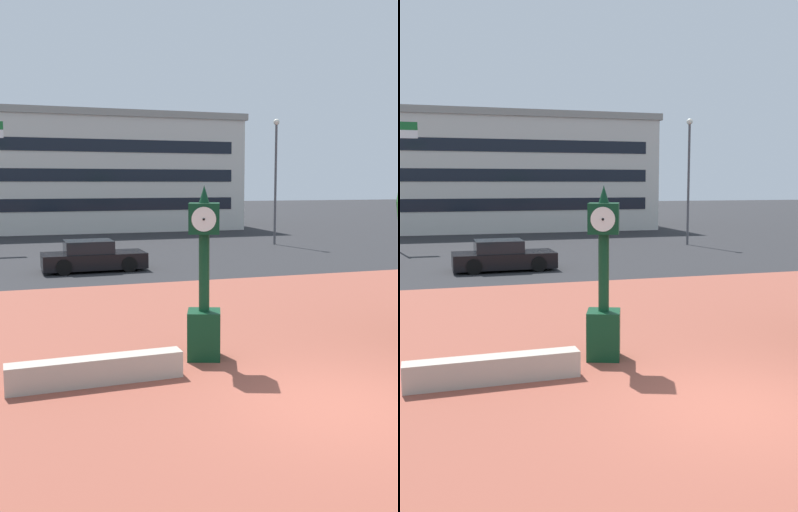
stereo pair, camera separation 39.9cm
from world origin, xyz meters
TOP-DOWN VIEW (x-y plane):
  - ground_plane at (0.00, 0.00)m, footprint 200.00×200.00m
  - plaza_brick_paving at (0.00, 4.08)m, footprint 44.00×16.16m
  - planter_wall at (-3.68, 2.22)m, footprint 3.21×0.50m
  - street_clock at (-1.33, 3.08)m, footprint 0.86×0.86m
  - car_street_mid at (-2.03, 15.82)m, footprint 4.27×2.03m
  - civic_building at (0.82, 39.66)m, footprint 22.63×13.20m
  - street_lamp_post at (9.62, 22.79)m, footprint 0.36×0.36m

SIDE VIEW (x-z plane):
  - ground_plane at x=0.00m, z-range 0.00..0.00m
  - plaza_brick_paving at x=0.00m, z-range 0.00..0.01m
  - planter_wall at x=-3.68m, z-range 0.00..0.50m
  - car_street_mid at x=-2.03m, z-range -0.07..1.21m
  - street_clock at x=-1.33m, z-range -0.35..3.25m
  - street_lamp_post at x=9.62m, z-range 0.76..8.12m
  - civic_building at x=0.82m, z-range 0.01..8.91m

